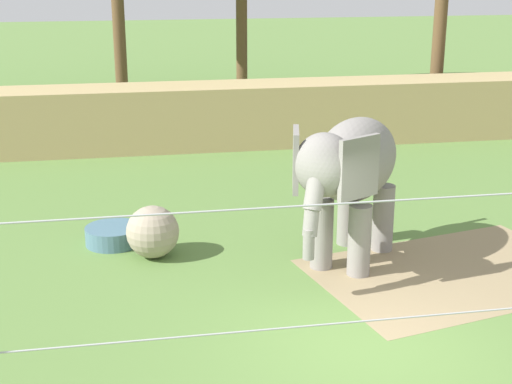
{
  "coord_description": "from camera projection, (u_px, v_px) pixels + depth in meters",
  "views": [
    {
      "loc": [
        -3.36,
        -9.26,
        5.4
      ],
      "look_at": [
        -1.09,
        3.21,
        1.4
      ],
      "focal_mm": 52.37,
      "sensor_mm": 36.0,
      "label": 1
    }
  ],
  "objects": [
    {
      "name": "ground_plane",
      "position": [
        369.0,
        344.0,
        10.88
      ],
      "size": [
        120.0,
        120.0,
        0.0
      ],
      "primitive_type": "plane",
      "color": "#5B7F3D"
    },
    {
      "name": "dirt_patch",
      "position": [
        454.0,
        273.0,
        13.35
      ],
      "size": [
        5.53,
        4.33,
        0.01
      ],
      "primitive_type": "cube",
      "rotation": [
        0.0,
        0.0,
        0.22
      ],
      "color": "#937F5B",
      "rests_on": "ground"
    },
    {
      "name": "embankment_wall",
      "position": [
        237.0,
        115.0,
        22.25
      ],
      "size": [
        36.0,
        1.8,
        1.83
      ],
      "primitive_type": "cube",
      "color": "tan",
      "rests_on": "ground"
    },
    {
      "name": "elephant",
      "position": [
        350.0,
        169.0,
        13.23
      ],
      "size": [
        2.85,
        3.21,
        2.72
      ],
      "color": "gray",
      "rests_on": "ground"
    },
    {
      "name": "enrichment_ball",
      "position": [
        153.0,
        232.0,
        13.93
      ],
      "size": [
        0.99,
        0.99,
        0.99
      ],
      "primitive_type": "sphere",
      "color": "gray",
      "rests_on": "ground"
    },
    {
      "name": "cable_fence",
      "position": [
        459.0,
        332.0,
        7.82
      ],
      "size": [
        11.21,
        0.21,
        3.27
      ],
      "color": "brown",
      "rests_on": "ground"
    },
    {
      "name": "water_tub",
      "position": [
        114.0,
        235.0,
        14.67
      ],
      "size": [
        1.1,
        1.1,
        0.35
      ],
      "color": "slate",
      "rests_on": "ground"
    }
  ]
}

